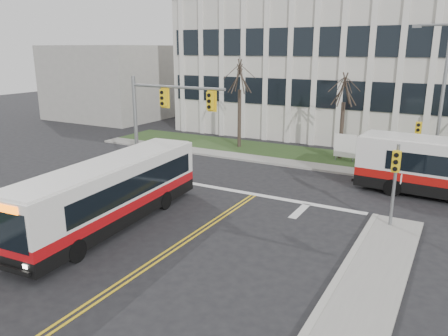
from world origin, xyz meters
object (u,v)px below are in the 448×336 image
Objects in this scene: newspaper_box_red at (68,199)px; streetlight at (440,93)px; bus_main at (111,195)px; directory_sign at (345,146)px.

streetlight is at bearing 23.65° from newspaper_box_red.
bus_main is (-11.88, -14.96, -3.75)m from streetlight.
newspaper_box_red is (-15.27, -14.42, -4.72)m from streetlight.
directory_sign is 18.51m from newspaper_box_red.
streetlight is at bearing 47.34° from bus_main.
directory_sign is 0.18× the size of bus_main.
directory_sign is at bearing 166.77° from streetlight.
bus_main is at bearing -111.32° from directory_sign.
directory_sign reaches higher than newspaper_box_red.
streetlight is 21.53m from newspaper_box_red.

